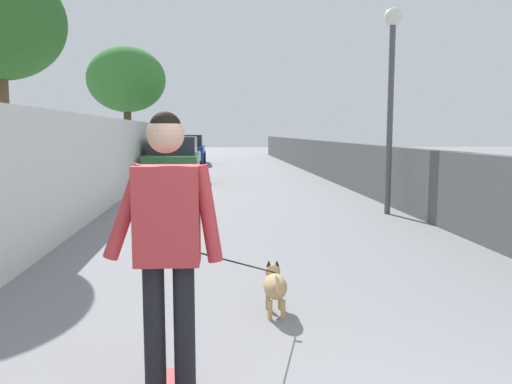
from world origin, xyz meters
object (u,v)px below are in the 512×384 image
Objects in this scene: lamp_post at (391,74)px; dog at (275,285)px; person_skateboarder at (168,235)px; car_far at (188,151)px; car_near at (174,161)px; tree_left_far at (126,80)px.

lamp_post is 2.12× the size of dog.
dog is (-5.63, 3.06, -2.60)m from lamp_post.
dog is (1.65, -0.84, -0.84)m from person_skateboarder.
lamp_post is 0.97× the size of car_far.
car_far is (16.83, 4.98, -2.16)m from lamp_post.
person_skateboarder is 24.13m from car_far.
dog is at bearing -175.11° from car_far.
person_skateboarder is 0.41× the size of car_far.
lamp_post is at bearing -163.52° from car_far.
lamp_post reaches higher than person_skateboarder.
lamp_post is at bearing -28.16° from person_skateboarder.
car_near is (7.29, 4.98, -2.16)m from lamp_post.
car_far is at bearing -17.14° from tree_left_far.
person_skateboarder is (-17.55, -3.11, -2.60)m from tree_left_far.
tree_left_far is 7.49m from car_far.
tree_left_far reaches higher than person_skateboarder.
tree_left_far reaches higher than dog.
tree_left_far is 1.16× the size of car_far.
lamp_post is 9.08m from car_near.
tree_left_far is 2.53× the size of dog.
dog is at bearing -171.54° from car_near.
car_near is at bearing 8.46° from dog.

